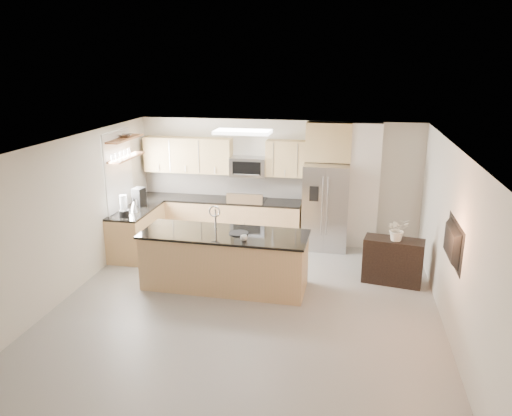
% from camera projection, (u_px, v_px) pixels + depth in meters
% --- Properties ---
extents(floor, '(6.50, 6.50, 0.00)m').
position_uv_depth(floor, '(247.00, 305.00, 8.03)').
color(floor, gray).
rests_on(floor, ground).
extents(ceiling, '(6.00, 6.50, 0.02)m').
position_uv_depth(ceiling, '(246.00, 145.00, 7.29)').
color(ceiling, white).
rests_on(ceiling, wall_back).
extents(wall_back, '(6.00, 0.02, 2.60)m').
position_uv_depth(wall_back, '(278.00, 181.00, 10.72)').
color(wall_back, beige).
rests_on(wall_back, floor).
extents(wall_front, '(6.00, 0.02, 2.60)m').
position_uv_depth(wall_front, '(175.00, 340.00, 4.60)').
color(wall_front, beige).
rests_on(wall_front, floor).
extents(wall_left, '(0.02, 6.50, 2.60)m').
position_uv_depth(wall_left, '(68.00, 218.00, 8.20)').
color(wall_left, beige).
rests_on(wall_left, floor).
extents(wall_right, '(0.02, 6.50, 2.60)m').
position_uv_depth(wall_right, '(452.00, 241.00, 7.12)').
color(wall_right, beige).
rests_on(wall_right, floor).
extents(back_counter, '(3.55, 0.66, 1.44)m').
position_uv_depth(back_counter, '(220.00, 219.00, 10.88)').
color(back_counter, tan).
rests_on(back_counter, floor).
extents(left_counter, '(0.66, 1.50, 0.92)m').
position_uv_depth(left_counter, '(137.00, 231.00, 10.12)').
color(left_counter, tan).
rests_on(left_counter, floor).
extents(range, '(0.76, 0.64, 1.14)m').
position_uv_depth(range, '(247.00, 220.00, 10.76)').
color(range, black).
rests_on(range, floor).
extents(upper_cabinets, '(3.50, 0.33, 0.75)m').
position_uv_depth(upper_cabinets, '(217.00, 156.00, 10.65)').
color(upper_cabinets, tan).
rests_on(upper_cabinets, wall_back).
extents(microwave, '(0.76, 0.40, 0.40)m').
position_uv_depth(microwave, '(248.00, 167.00, 10.54)').
color(microwave, '#A7A7A9').
rests_on(microwave, upper_cabinets).
extents(refrigerator, '(0.92, 0.78, 1.78)m').
position_uv_depth(refrigerator, '(325.00, 206.00, 10.30)').
color(refrigerator, '#A7A7A9').
rests_on(refrigerator, floor).
extents(partition_column, '(0.60, 0.30, 2.60)m').
position_uv_depth(partition_column, '(364.00, 186.00, 10.25)').
color(partition_column, silver).
rests_on(partition_column, floor).
extents(window, '(0.04, 1.15, 1.65)m').
position_uv_depth(window, '(118.00, 173.00, 9.84)').
color(window, white).
rests_on(window, wall_left).
extents(shelf_lower, '(0.30, 1.20, 0.04)m').
position_uv_depth(shelf_lower, '(126.00, 157.00, 9.83)').
color(shelf_lower, brown).
rests_on(shelf_lower, wall_left).
extents(shelf_upper, '(0.30, 1.20, 0.04)m').
position_uv_depth(shelf_upper, '(124.00, 139.00, 9.72)').
color(shelf_upper, brown).
rests_on(shelf_upper, wall_left).
extents(ceiling_fixture, '(1.00, 0.50, 0.06)m').
position_uv_depth(ceiling_fixture, '(243.00, 132.00, 8.88)').
color(ceiling_fixture, white).
rests_on(ceiling_fixture, ceiling).
extents(island, '(2.86, 1.09, 1.40)m').
position_uv_depth(island, '(225.00, 260.00, 8.57)').
color(island, tan).
rests_on(island, floor).
extents(credenza, '(1.07, 0.59, 0.81)m').
position_uv_depth(credenza, '(393.00, 261.00, 8.74)').
color(credenza, black).
rests_on(credenza, floor).
extents(cup, '(0.14, 0.14, 0.09)m').
position_uv_depth(cup, '(244.00, 238.00, 8.07)').
color(cup, white).
rests_on(cup, island).
extents(platter, '(0.37, 0.37, 0.02)m').
position_uv_depth(platter, '(239.00, 233.00, 8.40)').
color(platter, black).
rests_on(platter, island).
extents(blender, '(0.18, 0.18, 0.42)m').
position_uv_depth(blender, '(124.00, 207.00, 9.47)').
color(blender, black).
rests_on(blender, left_counter).
extents(kettle, '(0.21, 0.21, 0.26)m').
position_uv_depth(kettle, '(134.00, 206.00, 9.81)').
color(kettle, '#A7A7A9').
rests_on(kettle, left_counter).
extents(coffee_maker, '(0.24, 0.27, 0.38)m').
position_uv_depth(coffee_maker, '(139.00, 197.00, 10.17)').
color(coffee_maker, black).
rests_on(coffee_maker, left_counter).
extents(bowl, '(0.42, 0.42, 0.08)m').
position_uv_depth(bowl, '(125.00, 135.00, 9.77)').
color(bowl, '#A7A7A9').
rests_on(bowl, shelf_upper).
extents(flower_vase, '(0.67, 0.62, 0.61)m').
position_uv_depth(flower_vase, '(398.00, 224.00, 8.49)').
color(flower_vase, silver).
rests_on(flower_vase, credenza).
extents(television, '(0.14, 1.08, 0.62)m').
position_uv_depth(television, '(448.00, 242.00, 6.94)').
color(television, black).
rests_on(television, wall_right).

